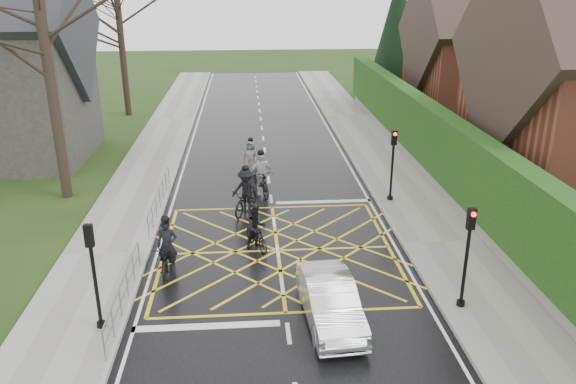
{
  "coord_description": "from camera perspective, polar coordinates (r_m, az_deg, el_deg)",
  "views": [
    {
      "loc": [
        -0.99,
        -17.88,
        9.08
      ],
      "look_at": [
        0.55,
        2.42,
        1.3
      ],
      "focal_mm": 35.0,
      "sensor_mm": 36.0,
      "label": 1
    }
  ],
  "objects": [
    {
      "name": "ground",
      "position": [
        20.08,
        -1.06,
        -5.97
      ],
      "size": [
        120.0,
        120.0,
        0.0
      ],
      "primitive_type": "plane",
      "color": "#1B3210",
      "rests_on": "ground"
    },
    {
      "name": "road",
      "position": [
        20.08,
        -1.06,
        -5.96
      ],
      "size": [
        9.0,
        80.0,
        0.01
      ],
      "primitive_type": "cube",
      "color": "black",
      "rests_on": "ground"
    },
    {
      "name": "stone_wall",
      "position": [
        26.89,
        14.88,
        1.24
      ],
      "size": [
        0.5,
        38.0,
        0.7
      ],
      "primitive_type": "cube",
      "color": "slate",
      "rests_on": "ground"
    },
    {
      "name": "sidewalk_left",
      "position": [
        20.64,
        -18.03,
        -6.07
      ],
      "size": [
        3.0,
        80.0,
        0.15
      ],
      "primitive_type": "cube",
      "color": "gray",
      "rests_on": "ground"
    },
    {
      "name": "tree_near",
      "position": [
        25.22,
        -23.91,
        16.57
      ],
      "size": [
        9.24,
        9.24,
        11.44
      ],
      "color": "black",
      "rests_on": "ground"
    },
    {
      "name": "traffic_light_ne",
      "position": [
        24.07,
        10.54,
        2.6
      ],
      "size": [
        0.24,
        0.31,
        3.21
      ],
      "rotation": [
        0.0,
        0.0,
        3.14
      ],
      "color": "black",
      "rests_on": "ground"
    },
    {
      "name": "traffic_light_se",
      "position": [
        16.71,
        17.66,
        -6.52
      ],
      "size": [
        0.24,
        0.31,
        3.21
      ],
      "rotation": [
        0.0,
        0.0,
        3.14
      ],
      "color": "black",
      "rests_on": "ground"
    },
    {
      "name": "conifer",
      "position": [
        45.61,
        10.99,
        15.41
      ],
      "size": [
        4.6,
        4.6,
        10.0
      ],
      "color": "black",
      "rests_on": "ground"
    },
    {
      "name": "house_far",
      "position": [
        39.47,
        19.71,
        12.87
      ],
      "size": [
        9.8,
        8.8,
        10.3
      ],
      "color": "brown",
      "rests_on": "ground"
    },
    {
      "name": "tree_far",
      "position": [
        40.78,
        -16.89,
        17.42
      ],
      "size": [
        8.4,
        8.4,
        10.4
      ],
      "color": "black",
      "rests_on": "ground"
    },
    {
      "name": "railing_south",
      "position": [
        17.0,
        -16.41,
        -9.24
      ],
      "size": [
        0.05,
        5.04,
        1.03
      ],
      "color": "slate",
      "rests_on": "ground"
    },
    {
      "name": "hedge",
      "position": [
        26.37,
        15.23,
        4.82
      ],
      "size": [
        0.9,
        38.0,
        2.8
      ],
      "primitive_type": "cube",
      "color": "#0E3410",
      "rests_on": "stone_wall"
    },
    {
      "name": "cyclist_back",
      "position": [
        20.03,
        -3.25,
        -4.07
      ],
      "size": [
        1.12,
        1.71,
        1.67
      ],
      "rotation": [
        0.0,
        0.0,
        0.43
      ],
      "color": "black",
      "rests_on": "ground"
    },
    {
      "name": "traffic_light_sw",
      "position": [
        15.85,
        -19.03,
        -8.26
      ],
      "size": [
        0.24,
        0.31,
        3.21
      ],
      "color": "black",
      "rests_on": "ground"
    },
    {
      "name": "cyclist_rear",
      "position": [
        18.85,
        -12.13,
        -6.17
      ],
      "size": [
        0.72,
        2.05,
        1.99
      ],
      "rotation": [
        0.0,
        0.0,
        -0.0
      ],
      "color": "black",
      "rests_on": "ground"
    },
    {
      "name": "cyclist_front",
      "position": [
        24.9,
        -2.74,
        1.39
      ],
      "size": [
        1.21,
        2.16,
        2.08
      ],
      "rotation": [
        0.0,
        0.0,
        0.27
      ],
      "color": "black",
      "rests_on": "ground"
    },
    {
      "name": "cyclist_lead",
      "position": [
        27.68,
        -3.78,
        3.12
      ],
      "size": [
        1.32,
        2.01,
        1.85
      ],
      "rotation": [
        0.0,
        0.0,
        -0.38
      ],
      "color": "orange",
      "rests_on": "ground"
    },
    {
      "name": "cyclist_mid",
      "position": [
        23.07,
        -4.28,
        -0.33
      ],
      "size": [
        1.5,
        2.21,
        2.03
      ],
      "rotation": [
        0.0,
        0.0,
        -0.41
      ],
      "color": "black",
      "rests_on": "ground"
    },
    {
      "name": "sidewalk_right",
      "position": [
        21.2,
        15.41,
        -5.02
      ],
      "size": [
        3.0,
        80.0,
        0.15
      ],
      "primitive_type": "cube",
      "color": "gray",
      "rests_on": "ground"
    },
    {
      "name": "car",
      "position": [
        16.0,
        4.3,
        -10.97
      ],
      "size": [
        1.63,
        3.97,
        1.28
      ],
      "primitive_type": "imported",
      "rotation": [
        0.0,
        0.0,
        0.07
      ],
      "color": "silver",
      "rests_on": "ground"
    },
    {
      "name": "railing_north",
      "position": [
        23.68,
        -12.95,
        -0.14
      ],
      "size": [
        0.05,
        6.04,
        1.03
      ],
      "color": "slate",
      "rests_on": "ground"
    }
  ]
}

